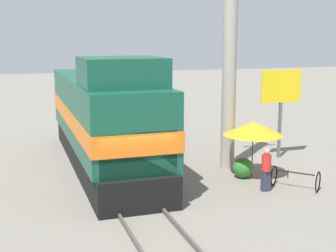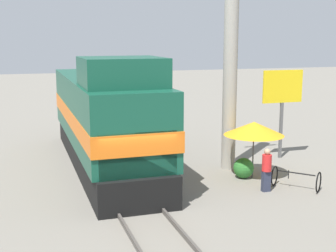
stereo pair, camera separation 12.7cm
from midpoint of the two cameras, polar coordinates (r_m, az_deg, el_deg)
The scene contains 10 objects.
ground_plane at distance 16.03m, azimuth -4.14°, elevation -9.30°, with size 120.00×120.00×0.00m, color slate.
rail_near at distance 15.86m, azimuth -6.70°, elevation -9.28°, with size 0.08×35.62×0.15m, color #4C4742.
rail_far at distance 16.18m, azimuth -1.65°, elevation -8.81°, with size 0.08×35.62×0.15m, color #4C4742.
locomotive at distance 19.90m, azimuth -7.42°, elevation 0.77°, with size 3.00×12.43×4.82m.
utility_pole at distance 19.50m, azimuth 7.82°, elevation 8.20°, with size 1.80×0.59×9.25m.
vendor_umbrella at distance 18.57m, azimuth 10.63°, elevation -0.30°, with size 2.36×2.36×2.26m.
billboard_sign at distance 21.83m, azimuth 13.95°, elevation 3.98°, with size 1.98×0.12×4.05m.
shrub_cluster at distance 18.82m, azimuth 9.39°, elevation -5.07°, with size 0.81×0.81×0.81m, color #2D722D.
person_bystander at distance 17.25m, azimuth 12.13°, elevation -5.09°, with size 0.34×0.34×1.59m.
bicycle at distance 17.89m, azimuth 15.53°, elevation -6.21°, with size 1.69×1.75×0.76m.
Camera 2 is at (-3.46, -14.66, 5.50)m, focal length 50.00 mm.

